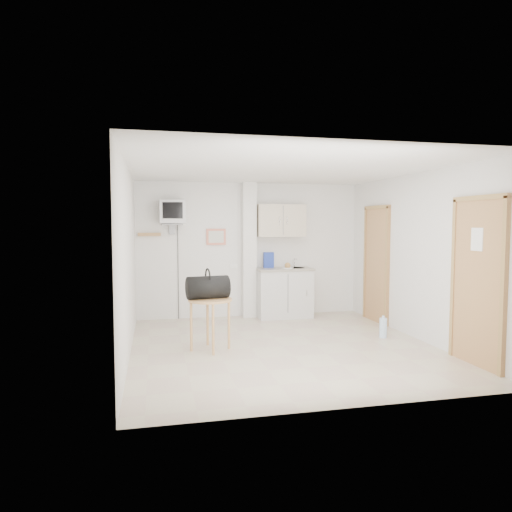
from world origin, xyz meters
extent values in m
plane|color=beige|center=(0.00, 0.00, 0.00)|extent=(4.50, 4.50, 0.00)
cube|color=white|center=(0.00, 2.25, 1.25)|extent=(4.20, 0.04, 2.50)
cube|color=white|center=(0.00, -2.25, 1.25)|extent=(4.20, 0.04, 2.50)
cube|color=white|center=(-2.10, 0.00, 1.25)|extent=(0.04, 4.50, 2.50)
cube|color=white|center=(2.10, 0.00, 1.25)|extent=(0.04, 4.50, 2.50)
cube|color=white|center=(0.00, 0.00, 2.50)|extent=(4.20, 4.50, 0.04)
cube|color=white|center=(-0.05, 2.14, 1.25)|extent=(0.25, 0.22, 2.50)
cube|color=#DC775C|center=(-0.65, 2.23, 1.50)|extent=(0.36, 0.03, 0.30)
cube|color=silver|center=(-0.65, 2.22, 1.50)|extent=(0.28, 0.01, 0.22)
cube|color=#AD7E4A|center=(-1.85, 2.22, 1.55)|extent=(0.40, 0.05, 0.06)
cube|color=white|center=(-0.32, 2.24, 0.95)|extent=(0.15, 0.02, 0.08)
cylinder|color=#AD7E4A|center=(-2.00, 2.16, 1.54)|extent=(0.02, 0.08, 0.02)
cylinder|color=#AD7E4A|center=(-1.85, 2.16, 1.54)|extent=(0.02, 0.08, 0.02)
cylinder|color=#AD7E4A|center=(-1.70, 2.16, 1.54)|extent=(0.02, 0.08, 0.02)
cube|color=#9C653F|center=(2.08, 1.25, 1.00)|extent=(0.04, 0.75, 2.00)
cube|color=brown|center=(2.07, 1.25, 1.00)|extent=(0.06, 0.87, 2.06)
cube|color=#9C653F|center=(2.08, -1.35, 1.01)|extent=(0.04, 0.82, 2.02)
cube|color=brown|center=(2.07, -1.35, 1.01)|extent=(0.06, 0.94, 2.08)
cube|color=white|center=(2.05, -1.35, 1.55)|extent=(0.01, 0.20, 0.28)
cube|color=silver|center=(0.58, 1.98, 0.44)|extent=(1.00, 0.55, 0.88)
cube|color=#A89F90|center=(0.58, 1.98, 0.90)|extent=(1.03, 0.58, 0.04)
cylinder|color=#B7B7BA|center=(0.83, 1.98, 0.90)|extent=(0.30, 0.30, 0.05)
cylinder|color=#B7B7BA|center=(0.83, 2.12, 1.00)|extent=(0.02, 0.02, 0.16)
cylinder|color=#B7B7BA|center=(0.83, 2.06, 1.07)|extent=(0.02, 0.13, 0.02)
cube|color=beige|center=(0.55, 2.09, 1.80)|extent=(0.90, 0.32, 0.60)
cube|color=#20369B|center=(0.32, 2.09, 1.06)|extent=(0.19, 0.07, 0.29)
cylinder|color=white|center=(0.63, 1.89, 0.93)|extent=(0.22, 0.22, 0.01)
sphere|color=tan|center=(0.63, 1.89, 0.97)|extent=(0.11, 0.11, 0.11)
cube|color=slate|center=(-1.45, 2.09, 1.73)|extent=(0.36, 0.32, 0.02)
cube|color=slate|center=(-1.45, 2.22, 1.65)|extent=(0.10, 0.06, 0.20)
cube|color=silver|center=(-1.45, 2.02, 1.95)|extent=(0.44, 0.42, 0.40)
cube|color=black|center=(-1.45, 1.80, 1.97)|extent=(0.34, 0.02, 0.28)
cylinder|color=black|center=(-1.35, 2.23, 0.86)|extent=(0.01, 0.01, 1.73)
cylinder|color=#AD7E4A|center=(-1.03, 0.03, 0.70)|extent=(0.60, 0.60, 0.03)
cylinder|color=#AD7E4A|center=(-0.77, 0.04, 0.34)|extent=(0.04, 0.04, 0.68)
cylinder|color=#AD7E4A|center=(-1.04, 0.29, 0.34)|extent=(0.04, 0.04, 0.68)
cylinder|color=#AD7E4A|center=(-1.29, 0.02, 0.34)|extent=(0.04, 0.04, 0.68)
cylinder|color=#AD7E4A|center=(-1.02, -0.23, 0.34)|extent=(0.04, 0.04, 0.68)
cylinder|color=black|center=(-1.06, 0.04, 0.87)|extent=(0.61, 0.40, 0.31)
torus|color=black|center=(-1.06, 0.04, 1.02)|extent=(0.06, 0.24, 0.24)
cylinder|color=#B9D9F9|center=(1.63, 0.14, 0.15)|extent=(0.11, 0.11, 0.30)
cylinder|color=#B9D9F9|center=(1.63, 0.14, 0.32)|extent=(0.03, 0.03, 0.04)
camera|label=1|loc=(-1.76, -6.14, 1.73)|focal=32.00mm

